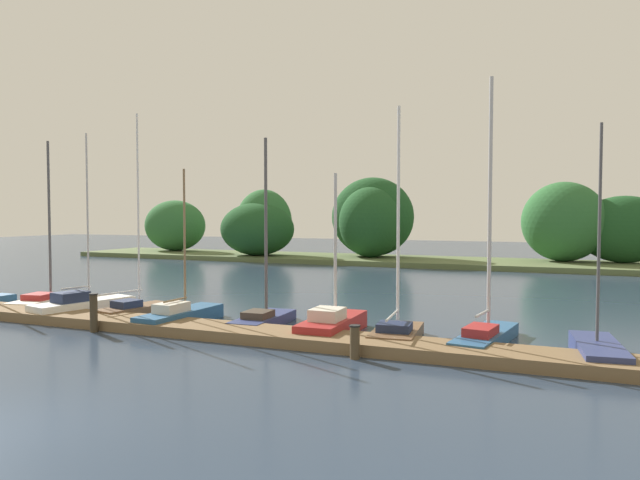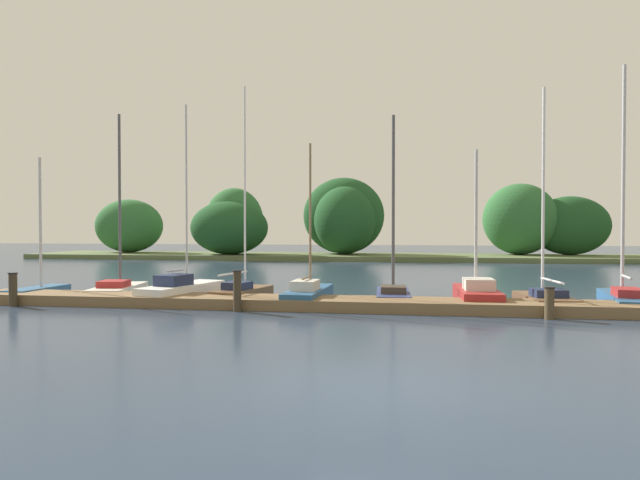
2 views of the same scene
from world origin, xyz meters
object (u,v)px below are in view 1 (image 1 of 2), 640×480
at_px(sailboat_3, 136,308).
at_px(sailboat_6, 333,323).
at_px(sailboat_1, 48,298).
at_px(sailboat_4, 182,315).
at_px(sailboat_7, 397,329).
at_px(mooring_piling_1, 94,313).
at_px(sailboat_5, 264,315).
at_px(mooring_piling_2, 355,342).
at_px(sailboat_2, 85,305).
at_px(sailboat_8, 487,331).
at_px(sailboat_9, 597,348).

height_order(sailboat_3, sailboat_6, sailboat_3).
bearing_deg(sailboat_1, sailboat_6, -102.90).
height_order(sailboat_1, sailboat_4, sailboat_1).
distance_m(sailboat_1, sailboat_7, 15.80).
distance_m(sailboat_4, mooring_piling_1, 3.03).
xyz_separation_m(sailboat_5, mooring_piling_2, (4.58, -3.28, 0.11)).
relative_size(sailboat_1, sailboat_4, 1.27).
bearing_deg(sailboat_5, sailboat_6, -102.18).
bearing_deg(sailboat_5, sailboat_2, 93.63).
relative_size(sailboat_7, sailboat_8, 0.90).
height_order(sailboat_8, mooring_piling_1, sailboat_8).
relative_size(sailboat_2, mooring_piling_2, 7.62).
bearing_deg(sailboat_9, sailboat_6, 81.27).
height_order(sailboat_6, mooring_piling_1, sailboat_6).
distance_m(mooring_piling_1, mooring_piling_2, 9.38).
distance_m(sailboat_6, mooring_piling_1, 8.13).
relative_size(sailboat_3, mooring_piling_2, 8.38).
distance_m(sailboat_5, sailboat_8, 7.71).
xyz_separation_m(sailboat_6, mooring_piling_2, (1.73, -2.80, 0.09)).
relative_size(sailboat_6, mooring_piling_1, 4.07).
xyz_separation_m(sailboat_2, mooring_piling_1, (2.78, -2.40, 0.27)).
distance_m(sailboat_1, sailboat_3, 5.27).
height_order(sailboat_3, mooring_piling_1, sailboat_3).
bearing_deg(sailboat_7, sailboat_5, 77.91).
xyz_separation_m(sailboat_5, sailboat_6, (2.85, -0.48, 0.02)).
xyz_separation_m(sailboat_7, sailboat_8, (2.68, 0.54, 0.07)).
relative_size(sailboat_2, sailboat_4, 1.27).
xyz_separation_m(sailboat_1, sailboat_7, (15.77, -0.84, 0.01)).
distance_m(sailboat_6, sailboat_9, 7.90).
distance_m(sailboat_3, mooring_piling_1, 3.05).
bearing_deg(sailboat_2, mooring_piling_2, -88.44).
bearing_deg(mooring_piling_2, sailboat_8, 45.96).
relative_size(sailboat_1, sailboat_3, 0.91).
distance_m(sailboat_4, sailboat_8, 10.66).
bearing_deg(sailboat_4, sailboat_2, 91.89).
height_order(sailboat_4, sailboat_6, sailboat_4).
distance_m(sailboat_8, sailboat_9, 3.13).
height_order(sailboat_4, sailboat_7, sailboat_7).
bearing_deg(sailboat_9, sailboat_3, 81.76).
bearing_deg(sailboat_8, sailboat_1, 97.66).
bearing_deg(sailboat_1, sailboat_3, -105.70).
relative_size(sailboat_7, mooring_piling_1, 5.62).
distance_m(sailboat_1, mooring_piling_2, 15.72).
xyz_separation_m(sailboat_5, mooring_piling_1, (-4.80, -3.23, 0.30)).
bearing_deg(sailboat_1, sailboat_7, -102.81).
bearing_deg(sailboat_4, mooring_piling_2, -105.28).
xyz_separation_m(sailboat_3, mooring_piling_1, (0.70, -2.95, 0.32)).
distance_m(sailboat_4, sailboat_5, 3.04).
bearing_deg(sailboat_4, sailboat_3, 79.49).
distance_m(sailboat_7, mooring_piling_1, 10.19).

